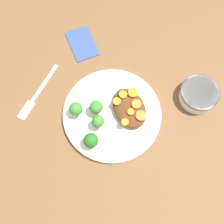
{
  "coord_description": "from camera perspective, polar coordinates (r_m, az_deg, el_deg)",
  "views": [
    {
      "loc": [
        -0.25,
        0.11,
        0.83
      ],
      "look_at": [
        0.0,
        0.0,
        0.03
      ],
      "focal_mm": 50.0,
      "sensor_mm": 36.0,
      "label": 1
    }
  ],
  "objects": [
    {
      "name": "carrot_slice_6",
      "position": [
        0.84,
        3.88,
        3.54
      ],
      "size": [
        0.03,
        0.03,
        0.01
      ],
      "primitive_type": "cylinder",
      "color": "orange",
      "rests_on": "stew_mound"
    },
    {
      "name": "carrot_slice_0",
      "position": [
        0.82,
        5.3,
        -0.64
      ],
      "size": [
        0.03,
        0.03,
        0.0
      ],
      "primitive_type": "cylinder",
      "color": "orange",
      "rests_on": "stew_mound"
    },
    {
      "name": "broccoli_floret_1",
      "position": [
        0.82,
        -2.58,
        -1.78
      ],
      "size": [
        0.03,
        0.03,
        0.05
      ],
      "color": "#759E51",
      "rests_on": "plate"
    },
    {
      "name": "napkin",
      "position": [
        0.97,
        -5.5,
        12.38
      ],
      "size": [
        0.11,
        0.07,
        0.01
      ],
      "rotation": [
        0.0,
        0.0,
        -0.01
      ],
      "color": "#334C8C",
      "rests_on": "ground_plane"
    },
    {
      "name": "carrot_slice_4",
      "position": [
        0.83,
        0.9,
        1.97
      ],
      "size": [
        0.02,
        0.02,
        0.0
      ],
      "primitive_type": "cylinder",
      "color": "orange",
      "rests_on": "stew_mound"
    },
    {
      "name": "plate",
      "position": [
        0.86,
        -0.0,
        -0.45
      ],
      "size": [
        0.27,
        0.27,
        0.02
      ],
      "color": "white",
      "rests_on": "ground_plane"
    },
    {
      "name": "fork",
      "position": [
        0.92,
        -13.83,
        2.77
      ],
      "size": [
        0.13,
        0.16,
        0.01
      ],
      "rotation": [
        0.0,
        0.0,
        8.52
      ],
      "color": "silver",
      "rests_on": "ground_plane"
    },
    {
      "name": "dip_bowl",
      "position": [
        0.9,
        15.62,
        3.14
      ],
      "size": [
        0.11,
        0.11,
        0.04
      ],
      "color": "white",
      "rests_on": "ground_plane"
    },
    {
      "name": "carrot_slice_5",
      "position": [
        0.82,
        2.39,
        -1.82
      ],
      "size": [
        0.02,
        0.02,
        0.01
      ],
      "primitive_type": "cylinder",
      "color": "orange",
      "rests_on": "stew_mound"
    },
    {
      "name": "stew_mound",
      "position": [
        0.85,
        3.16,
        0.71
      ],
      "size": [
        0.12,
        0.08,
        0.03
      ],
      "primitive_type": "ellipsoid",
      "color": "#5B3319",
      "rests_on": "plate"
    },
    {
      "name": "ground_plane",
      "position": [
        0.87,
        -0.0,
        -0.68
      ],
      "size": [
        4.0,
        4.0,
        0.0
      ],
      "primitive_type": "plane",
      "color": "brown"
    },
    {
      "name": "carrot_slice_3",
      "position": [
        0.82,
        3.46,
        0.01
      ],
      "size": [
        0.02,
        0.02,
        0.01
      ],
      "primitive_type": "cylinder",
      "color": "orange",
      "rests_on": "stew_mound"
    },
    {
      "name": "broccoli_floret_0",
      "position": [
        0.83,
        -2.92,
        0.83
      ],
      "size": [
        0.04,
        0.04,
        0.05
      ],
      "color": "#759E51",
      "rests_on": "plate"
    },
    {
      "name": "carrot_slice_1",
      "position": [
        0.84,
        2.06,
        3.2
      ],
      "size": [
        0.02,
        0.02,
        0.01
      ],
      "primitive_type": "cylinder",
      "color": "orange",
      "rests_on": "stew_mound"
    },
    {
      "name": "broccoli_floret_2",
      "position": [
        0.81,
        -3.87,
        -5.21
      ],
      "size": [
        0.04,
        0.04,
        0.05
      ],
      "color": "#759E51",
      "rests_on": "plate"
    },
    {
      "name": "broccoli_floret_3",
      "position": [
        0.83,
        -6.61,
        0.53
      ],
      "size": [
        0.04,
        0.04,
        0.05
      ],
      "color": "#7FA85B",
      "rests_on": "plate"
    },
    {
      "name": "carrot_slice_2",
      "position": [
        0.83,
        4.5,
        1.43
      ],
      "size": [
        0.03,
        0.03,
        0.01
      ],
      "primitive_type": "cylinder",
      "color": "orange",
      "rests_on": "stew_mound"
    }
  ]
}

